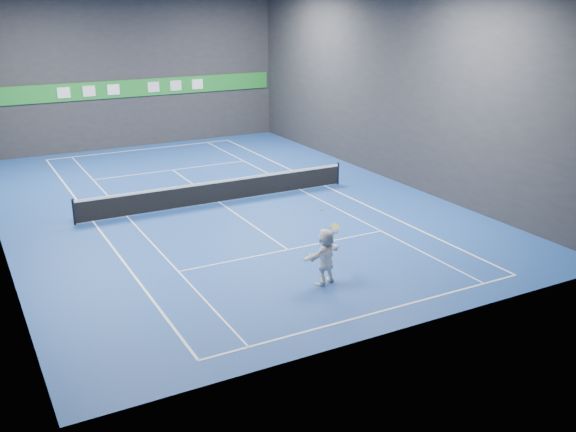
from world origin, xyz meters
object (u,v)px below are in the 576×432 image
player (325,256)px  tennis_net (219,191)px  tennis_ball (321,210)px  tennis_racket (333,231)px

player → tennis_net: (0.30, 9.44, -0.37)m
tennis_ball → tennis_racket: size_ratio=0.09×
tennis_net → tennis_ball: bearing=-92.3°
player → tennis_ball: bearing=-87.2°
tennis_net → tennis_racket: tennis_racket is taller
player → tennis_net: 9.46m
tennis_ball → tennis_net: 9.46m
tennis_ball → player: bearing=-68.0°
player → tennis_racket: bearing=169.7°
tennis_ball → tennis_racket: bearing=-18.5°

